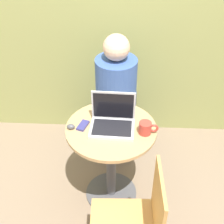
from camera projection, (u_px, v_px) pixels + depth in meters
The scene contains 8 objects.
ground_plane at pixel (111, 193), 2.61m from camera, with size 12.00×12.00×0.00m, color #7F6B56.
back_wall at pixel (117, 2), 2.54m from camera, with size 7.00×0.05×2.60m.
round_table at pixel (111, 151), 2.31m from camera, with size 0.64×0.64×0.72m.
laptop at pixel (113, 120), 2.15m from camera, with size 0.31×0.23×0.24m.
cell_phone at pixel (83, 125), 2.18m from camera, with size 0.09×0.12×0.02m.
computer_mouse at pixel (71, 127), 2.16m from camera, with size 0.06×0.04×0.04m.
coffee_cup at pixel (146, 128), 2.11m from camera, with size 0.13×0.09×0.09m.
person_seated at pixel (117, 105), 2.77m from camera, with size 0.36×0.54×1.19m.
Camera 1 is at (0.09, -1.66, 2.13)m, focal length 50.00 mm.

